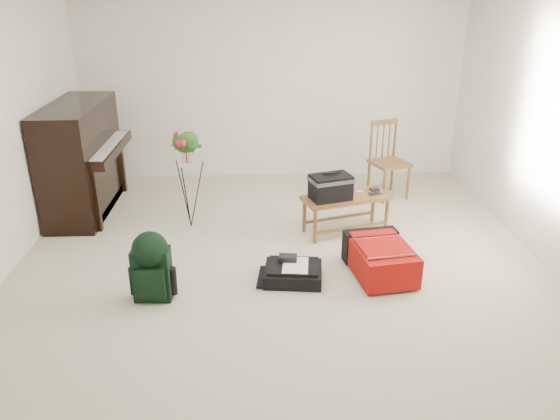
{
  "coord_description": "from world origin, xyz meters",
  "views": [
    {
      "loc": [
        -0.18,
        -4.43,
        2.51
      ],
      "look_at": [
        0.02,
        0.35,
        0.48
      ],
      "focal_mm": 35.0,
      "sensor_mm": 36.0,
      "label": 1
    }
  ],
  "objects_px": {
    "flower_stand": "(188,179)",
    "dining_chair": "(389,161)",
    "bench": "(334,189)",
    "black_duffel": "(293,272)",
    "piano": "(83,161)",
    "green_backpack": "(151,263)",
    "red_suitcase": "(379,256)"
  },
  "relations": [
    {
      "from": "green_backpack",
      "to": "flower_stand",
      "type": "relative_size",
      "value": 0.55
    },
    {
      "from": "bench",
      "to": "dining_chair",
      "type": "distance_m",
      "value": 1.33
    },
    {
      "from": "bench",
      "to": "flower_stand",
      "type": "xyz_separation_m",
      "value": [
        -1.54,
        0.23,
        0.05
      ]
    },
    {
      "from": "piano",
      "to": "red_suitcase",
      "type": "bearing_deg",
      "value": -27.57
    },
    {
      "from": "dining_chair",
      "to": "flower_stand",
      "type": "bearing_deg",
      "value": 178.38
    },
    {
      "from": "piano",
      "to": "dining_chair",
      "type": "distance_m",
      "value": 3.62
    },
    {
      "from": "dining_chair",
      "to": "black_duffel",
      "type": "xyz_separation_m",
      "value": [
        -1.31,
        -2.04,
        -0.38
      ]
    },
    {
      "from": "piano",
      "to": "dining_chair",
      "type": "bearing_deg",
      "value": 4.77
    },
    {
      "from": "flower_stand",
      "to": "red_suitcase",
      "type": "bearing_deg",
      "value": -48.69
    },
    {
      "from": "dining_chair",
      "to": "bench",
      "type": "bearing_deg",
      "value": -148.63
    },
    {
      "from": "dining_chair",
      "to": "black_duffel",
      "type": "height_order",
      "value": "dining_chair"
    },
    {
      "from": "bench",
      "to": "red_suitcase",
      "type": "bearing_deg",
      "value": -87.65
    },
    {
      "from": "black_duffel",
      "to": "green_backpack",
      "type": "bearing_deg",
      "value": -161.78
    },
    {
      "from": "black_duffel",
      "to": "green_backpack",
      "type": "relative_size",
      "value": 0.9
    },
    {
      "from": "bench",
      "to": "flower_stand",
      "type": "distance_m",
      "value": 1.56
    },
    {
      "from": "piano",
      "to": "green_backpack",
      "type": "height_order",
      "value": "piano"
    },
    {
      "from": "piano",
      "to": "flower_stand",
      "type": "bearing_deg",
      "value": -22.66
    },
    {
      "from": "bench",
      "to": "piano",
      "type": "bearing_deg",
      "value": 147.41
    },
    {
      "from": "red_suitcase",
      "to": "green_backpack",
      "type": "relative_size",
      "value": 1.3
    },
    {
      "from": "black_duffel",
      "to": "flower_stand",
      "type": "height_order",
      "value": "flower_stand"
    },
    {
      "from": "piano",
      "to": "flower_stand",
      "type": "height_order",
      "value": "piano"
    },
    {
      "from": "piano",
      "to": "green_backpack",
      "type": "bearing_deg",
      "value": -61.16
    },
    {
      "from": "piano",
      "to": "red_suitcase",
      "type": "relative_size",
      "value": 1.87
    },
    {
      "from": "bench",
      "to": "red_suitcase",
      "type": "height_order",
      "value": "bench"
    },
    {
      "from": "piano",
      "to": "bench",
      "type": "xyz_separation_m",
      "value": [
        2.79,
        -0.75,
        -0.1
      ]
    },
    {
      "from": "black_duffel",
      "to": "flower_stand",
      "type": "xyz_separation_m",
      "value": [
        -1.05,
        1.22,
        0.47
      ]
    },
    {
      "from": "bench",
      "to": "green_backpack",
      "type": "bearing_deg",
      "value": -161.1
    },
    {
      "from": "black_duffel",
      "to": "flower_stand",
      "type": "bearing_deg",
      "value": 136.86
    },
    {
      "from": "dining_chair",
      "to": "black_duffel",
      "type": "relative_size",
      "value": 1.7
    },
    {
      "from": "bench",
      "to": "flower_stand",
      "type": "height_order",
      "value": "flower_stand"
    },
    {
      "from": "flower_stand",
      "to": "dining_chair",
      "type": "bearing_deg",
      "value": 1.22
    },
    {
      "from": "dining_chair",
      "to": "red_suitcase",
      "type": "bearing_deg",
      "value": -125.58
    }
  ]
}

